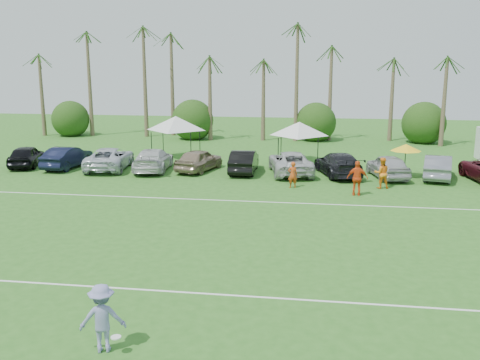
# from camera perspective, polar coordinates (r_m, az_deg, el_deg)

# --- Properties ---
(ground) EXTENTS (120.00, 120.00, 0.00)m
(ground) POSITION_cam_1_polar(r_m,az_deg,el_deg) (16.92, -14.91, -13.84)
(ground) COLOR #2D661E
(ground) RESTS_ON ground
(field_lines) EXTENTS (80.00, 12.10, 0.01)m
(field_lines) POSITION_cam_1_polar(r_m,az_deg,el_deg) (23.91, -7.36, -5.63)
(field_lines) COLOR white
(field_lines) RESTS_ON ground
(palm_tree_0) EXTENTS (2.40, 2.40, 8.90)m
(palm_tree_0) POSITION_cam_1_polar(r_m,az_deg,el_deg) (59.09, -20.64, 11.73)
(palm_tree_0) COLOR brown
(palm_tree_0) RESTS_ON ground
(palm_tree_1) EXTENTS (2.40, 2.40, 9.90)m
(palm_tree_1) POSITION_cam_1_polar(r_m,az_deg,el_deg) (56.87, -16.18, 12.91)
(palm_tree_1) COLOR brown
(palm_tree_1) RESTS_ON ground
(palm_tree_2) EXTENTS (2.40, 2.40, 10.90)m
(palm_tree_2) POSITION_cam_1_polar(r_m,az_deg,el_deg) (55.03, -11.35, 14.08)
(palm_tree_2) COLOR brown
(palm_tree_2) RESTS_ON ground
(palm_tree_3) EXTENTS (2.40, 2.40, 11.90)m
(palm_tree_3) POSITION_cam_1_polar(r_m,az_deg,el_deg) (53.87, -7.23, 15.16)
(palm_tree_3) COLOR brown
(palm_tree_3) RESTS_ON ground
(palm_tree_4) EXTENTS (2.40, 2.40, 8.90)m
(palm_tree_4) POSITION_cam_1_polar(r_m,az_deg,el_deg) (52.88, -2.88, 12.50)
(palm_tree_4) COLOR brown
(palm_tree_4) RESTS_ON ground
(palm_tree_5) EXTENTS (2.40, 2.40, 9.90)m
(palm_tree_5) POSITION_cam_1_polar(r_m,az_deg,el_deg) (52.25, 1.54, 13.47)
(palm_tree_5) COLOR brown
(palm_tree_5) RESTS_ON ground
(palm_tree_6) EXTENTS (2.40, 2.40, 10.90)m
(palm_tree_6) POSITION_cam_1_polar(r_m,az_deg,el_deg) (51.94, 6.07, 14.36)
(palm_tree_6) COLOR brown
(palm_tree_6) RESTS_ON ground
(palm_tree_7) EXTENTS (2.40, 2.40, 11.90)m
(palm_tree_7) POSITION_cam_1_polar(r_m,az_deg,el_deg) (51.95, 10.66, 15.16)
(palm_tree_7) COLOR brown
(palm_tree_7) RESTS_ON ground
(palm_tree_8) EXTENTS (2.40, 2.40, 8.90)m
(palm_tree_8) POSITION_cam_1_polar(r_m,az_deg,el_deg) (52.28, 16.15, 12.04)
(palm_tree_8) COLOR brown
(palm_tree_8) RESTS_ON ground
(palm_tree_9) EXTENTS (2.40, 2.40, 9.90)m
(palm_tree_9) POSITION_cam_1_polar(r_m,az_deg,el_deg) (53.16, 21.68, 12.60)
(palm_tree_9) COLOR brown
(palm_tree_9) RESTS_ON ground
(bush_tree_0) EXTENTS (4.00, 4.00, 4.00)m
(bush_tree_0) POSITION_cam_1_polar(r_m,az_deg,el_deg) (58.88, -17.18, 6.41)
(bush_tree_0) COLOR brown
(bush_tree_0) RESTS_ON ground
(bush_tree_1) EXTENTS (4.00, 4.00, 4.00)m
(bush_tree_1) POSITION_cam_1_polar(r_m,az_deg,el_deg) (54.56, -4.68, 6.49)
(bush_tree_1) COLOR brown
(bush_tree_1) RESTS_ON ground
(bush_tree_2) EXTENTS (4.00, 4.00, 4.00)m
(bush_tree_2) POSITION_cam_1_polar(r_m,az_deg,el_deg) (53.15, 8.10, 6.25)
(bush_tree_2) COLOR brown
(bush_tree_2) RESTS_ON ground
(bush_tree_3) EXTENTS (4.00, 4.00, 4.00)m
(bush_tree_3) POSITION_cam_1_polar(r_m,az_deg,el_deg) (54.02, 18.82, 5.81)
(bush_tree_3) COLOR brown
(bush_tree_3) RESTS_ON ground
(sideline_player_a) EXTENTS (0.66, 0.52, 1.59)m
(sideline_player_a) POSITION_cam_1_polar(r_m,az_deg,el_deg) (32.21, 5.64, 0.56)
(sideline_player_a) COLOR #CF4917
(sideline_player_a) RESTS_ON ground
(sideline_player_b) EXTENTS (1.00, 0.83, 1.87)m
(sideline_player_b) POSITION_cam_1_polar(r_m,az_deg,el_deg) (32.99, 14.88, 0.73)
(sideline_player_b) COLOR orange
(sideline_player_b) RESTS_ON ground
(sideline_player_c) EXTENTS (1.19, 0.54, 2.00)m
(sideline_player_c) POSITION_cam_1_polar(r_m,az_deg,el_deg) (30.84, 12.41, 0.19)
(sideline_player_c) COLOR #EA501A
(sideline_player_c) RESTS_ON ground
(canopy_tent_left) EXTENTS (4.74, 4.74, 3.84)m
(canopy_tent_left) POSITION_cam_1_polar(r_m,az_deg,el_deg) (42.35, -6.87, 6.78)
(canopy_tent_left) COLOR black
(canopy_tent_left) RESTS_ON ground
(canopy_tent_right) EXTENTS (4.42, 4.42, 3.58)m
(canopy_tent_right) POSITION_cam_1_polar(r_m,az_deg,el_deg) (40.24, 6.35, 6.18)
(canopy_tent_right) COLOR black
(canopy_tent_right) RESTS_ON ground
(market_umbrella) EXTENTS (1.99, 1.99, 2.22)m
(market_umbrella) POSITION_cam_1_polar(r_m,az_deg,el_deg) (36.36, 17.28, 3.33)
(market_umbrella) COLOR black
(market_umbrella) RESTS_ON ground
(frisbee_player) EXTENTS (1.33, 0.99, 1.84)m
(frisbee_player) POSITION_cam_1_polar(r_m,az_deg,el_deg) (14.67, -14.47, -14.07)
(frisbee_player) COLOR #8081B6
(frisbee_player) RESTS_ON ground
(parked_car_0) EXTENTS (2.92, 4.86, 1.55)m
(parked_car_0) POSITION_cam_1_polar(r_m,az_deg,el_deg) (41.68, -21.82, 2.40)
(parked_car_0) COLOR black
(parked_car_0) RESTS_ON ground
(parked_car_1) EXTENTS (1.99, 4.81, 1.55)m
(parked_car_1) POSITION_cam_1_polar(r_m,az_deg,el_deg) (40.09, -17.95, 2.32)
(parked_car_1) COLOR black
(parked_car_1) RESTS_ON ground
(parked_car_2) EXTENTS (3.23, 5.84, 1.55)m
(parked_car_2) POSITION_cam_1_polar(r_m,az_deg,el_deg) (38.80, -13.72, 2.25)
(parked_car_2) COLOR silver
(parked_car_2) RESTS_ON ground
(parked_car_3) EXTENTS (2.71, 5.53, 1.55)m
(parked_car_3) POSITION_cam_1_polar(r_m,az_deg,el_deg) (37.71, -9.25, 2.16)
(parked_car_3) COLOR silver
(parked_car_3) RESTS_ON ground
(parked_car_4) EXTENTS (2.95, 4.86, 1.55)m
(parked_car_4) POSITION_cam_1_polar(r_m,az_deg,el_deg) (37.24, -4.40, 2.16)
(parked_car_4) COLOR gray
(parked_car_4) RESTS_ON ground
(parked_car_5) EXTENTS (1.75, 4.74, 1.55)m
(parked_car_5) POSITION_cam_1_polar(r_m,az_deg,el_deg) (36.55, 0.42, 2.00)
(parked_car_5) COLOR black
(parked_car_5) RESTS_ON ground
(parked_car_6) EXTENTS (3.59, 5.96, 1.55)m
(parked_car_6) POSITION_cam_1_polar(r_m,az_deg,el_deg) (36.26, 5.41, 1.86)
(parked_car_6) COLOR silver
(parked_car_6) RESTS_ON ground
(parked_car_7) EXTENTS (3.52, 5.72, 1.55)m
(parked_car_7) POSITION_cam_1_polar(r_m,az_deg,el_deg) (36.21, 10.44, 1.70)
(parked_car_7) COLOR black
(parked_car_7) RESTS_ON ground
(parked_car_8) EXTENTS (2.74, 4.83, 1.55)m
(parked_car_8) POSITION_cam_1_polar(r_m,az_deg,el_deg) (36.15, 15.49, 1.43)
(parked_car_8) COLOR #B2B1B3
(parked_car_8) RESTS_ON ground
(parked_car_9) EXTENTS (2.60, 4.94, 1.55)m
(parked_car_9) POSITION_cam_1_polar(r_m,az_deg,el_deg) (36.91, 20.35, 1.32)
(parked_car_9) COLOR slate
(parked_car_9) RESTS_ON ground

